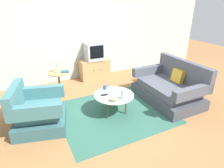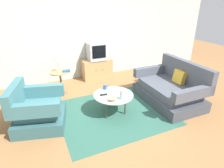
{
  "view_description": "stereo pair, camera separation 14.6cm",
  "coord_description": "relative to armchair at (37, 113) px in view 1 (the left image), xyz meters",
  "views": [
    {
      "loc": [
        -1.52,
        -3.08,
        2.2
      ],
      "look_at": [
        0.14,
        0.24,
        0.55
      ],
      "focal_mm": 30.39,
      "sensor_mm": 36.0,
      "label": 1
    },
    {
      "loc": [
        -1.39,
        -3.14,
        2.2
      ],
      "look_at": [
        0.14,
        0.24,
        0.55
      ],
      "focal_mm": 30.39,
      "sensor_mm": 36.0,
      "label": 2
    }
  ],
  "objects": [
    {
      "name": "ground_plane",
      "position": [
        1.43,
        -0.19,
        -0.3
      ],
      "size": [
        16.0,
        16.0,
        0.0
      ],
      "primitive_type": "plane",
      "color": "olive"
    },
    {
      "name": "couch",
      "position": [
        2.92,
        -0.26,
        -0.01
      ],
      "size": [
        1.02,
        1.59,
        0.93
      ],
      "rotation": [
        0.0,
        0.0,
        1.56
      ],
      "color": "#3E424B",
      "rests_on": "ground"
    },
    {
      "name": "tv_stand",
      "position": [
        1.86,
        1.82,
        -0.01
      ],
      "size": [
        0.88,
        0.43,
        0.58
      ],
      "color": "tan",
      "rests_on": "ground"
    },
    {
      "name": "tv_remote_silver",
      "position": [
        1.53,
        -0.09,
        0.14
      ],
      "size": [
        0.11,
        0.17,
        0.02
      ],
      "rotation": [
        0.0,
        0.0,
        4.31
      ],
      "color": "#B2B2B7",
      "rests_on": "coffee_table"
    },
    {
      "name": "mug",
      "position": [
        1.43,
        0.12,
        0.17
      ],
      "size": [
        0.13,
        0.08,
        0.09
      ],
      "color": "#335184",
      "rests_on": "coffee_table"
    },
    {
      "name": "back_wall",
      "position": [
        1.43,
        2.12,
        1.05
      ],
      "size": [
        9.0,
        0.12,
        2.7
      ],
      "primitive_type": "cube",
      "color": "#B2BCB2",
      "rests_on": "ground"
    },
    {
      "name": "bowl",
      "position": [
        1.37,
        -0.4,
        0.15
      ],
      "size": [
        0.18,
        0.18,
        0.04
      ],
      "color": "tan",
      "rests_on": "coffee_table"
    },
    {
      "name": "tv_remote_dark",
      "position": [
        1.29,
        -0.13,
        0.14
      ],
      "size": [
        0.15,
        0.07,
        0.02
      ],
      "rotation": [
        0.0,
        0.0,
        3.0
      ],
      "color": "black",
      "rests_on": "coffee_table"
    },
    {
      "name": "vase",
      "position": [
        1.56,
        -0.44,
        0.25
      ],
      "size": [
        0.1,
        0.1,
        0.26
      ],
      "color": "silver",
      "rests_on": "coffee_table"
    },
    {
      "name": "side_table",
      "position": [
        0.67,
        1.22,
        0.11
      ],
      "size": [
        0.48,
        0.48,
        0.58
      ],
      "color": "tan",
      "rests_on": "ground"
    },
    {
      "name": "coffee_table",
      "position": [
        1.49,
        -0.2,
        0.09
      ],
      "size": [
        0.82,
        0.82,
        0.43
      ],
      "color": "#B2C6C1",
      "rests_on": "ground"
    },
    {
      "name": "book",
      "position": [
        0.82,
        1.16,
        0.29
      ],
      "size": [
        0.2,
        0.17,
        0.03
      ],
      "rotation": [
        0.0,
        0.0,
        -0.16
      ],
      "color": "navy",
      "rests_on": "side_table"
    },
    {
      "name": "area_rug",
      "position": [
        1.49,
        -0.19,
        -0.3
      ],
      "size": [
        2.25,
        1.97,
        0.0
      ],
      "primitive_type": "cube",
      "color": "#2D5B4C",
      "rests_on": "ground"
    },
    {
      "name": "armchair",
      "position": [
        0.0,
        0.0,
        0.0
      ],
      "size": [
        1.08,
        1.08,
        0.85
      ],
      "rotation": [
        0.0,
        0.0,
        -1.84
      ],
      "color": "#325C60",
      "rests_on": "ground"
    },
    {
      "name": "table_lamp",
      "position": [
        0.65,
        1.22,
        0.61
      ],
      "size": [
        0.2,
        0.2,
        0.42
      ],
      "color": "#9E937A",
      "rests_on": "side_table"
    },
    {
      "name": "television",
      "position": [
        1.86,
        1.81,
        0.53
      ],
      "size": [
        0.51,
        0.45,
        0.5
      ],
      "color": "#B7B7BC",
      "rests_on": "tv_stand"
    }
  ]
}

